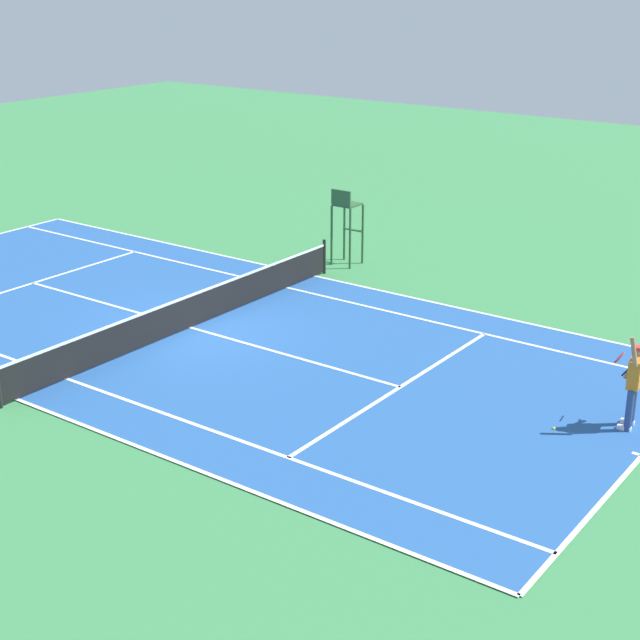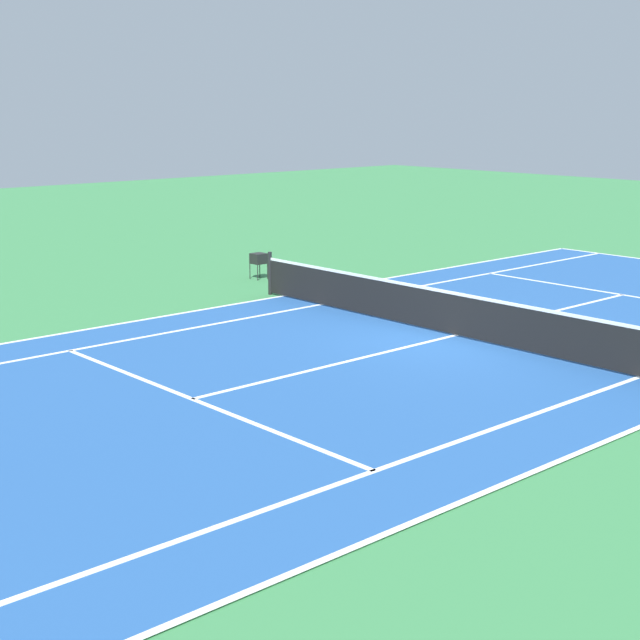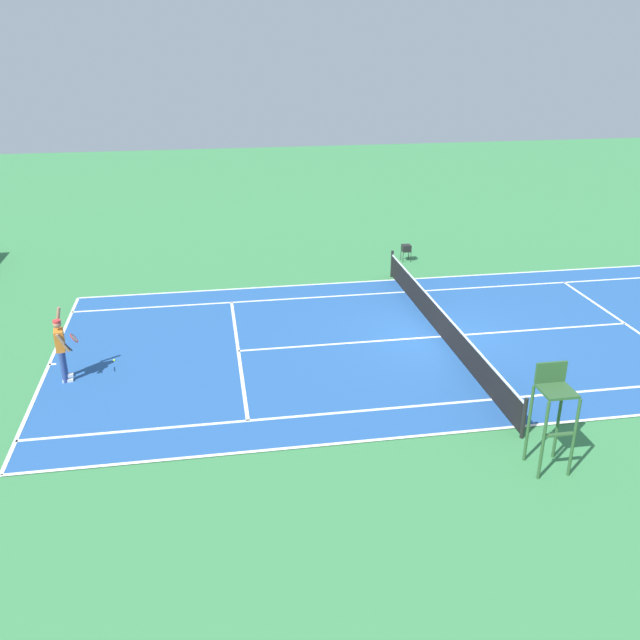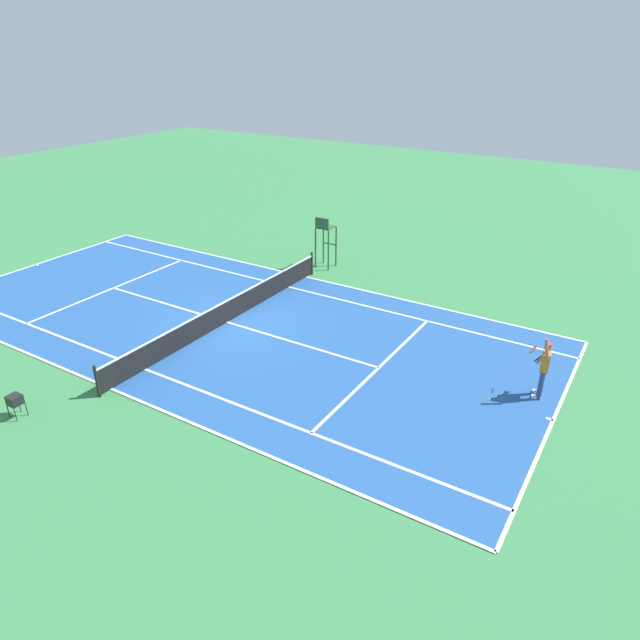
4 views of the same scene
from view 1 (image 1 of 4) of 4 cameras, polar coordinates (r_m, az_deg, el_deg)
The scene contains 6 objects.
ground_plane at distance 25.63m, azimuth -7.55°, elevation -0.50°, with size 80.00×80.00×0.00m, color #387F47.
court at distance 25.63m, azimuth -7.55°, elevation -0.48°, with size 11.08×23.88×0.03m.
net at distance 25.45m, azimuth -7.60°, elevation 0.60°, with size 11.98×0.10×1.07m.
tennis_player at distance 20.69m, azimuth 17.85°, elevation -3.56°, with size 0.75×0.70×2.08m.
tennis_ball at distance 20.58m, azimuth 13.53°, elevation -6.20°, with size 0.07×0.07×0.07m, color #D1E533.
umpire_chair at distance 30.43m, azimuth 1.54°, elevation 6.08°, with size 0.77×0.77×2.44m.
Camera 1 is at (17.22, 16.71, 9.01)m, focal length 54.66 mm.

